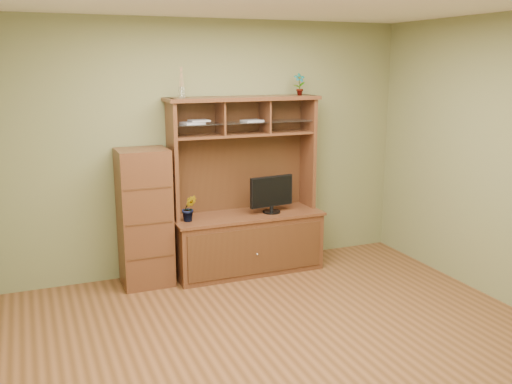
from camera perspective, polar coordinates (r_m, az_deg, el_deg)
room at (r=4.38m, az=3.62°, el=0.99°), size 4.54×4.04×2.74m
media_hutch at (r=6.23m, az=-0.99°, el=-3.26°), size 1.66×0.61×1.90m
monitor at (r=6.17m, az=1.58°, el=-0.16°), size 0.51×0.20×0.40m
orchid_plant at (r=5.89m, az=-6.70°, el=-1.62°), size 0.18×0.15×0.28m
top_plant at (r=6.33m, az=4.37°, el=10.70°), size 0.14×0.11×0.24m
reed_diffuser at (r=5.86m, az=-7.45°, el=10.49°), size 0.06×0.06×0.31m
magazines at (r=5.99m, az=-4.19°, el=7.04°), size 0.90×0.21×0.04m
side_cabinet at (r=5.91m, az=-11.08°, el=-2.54°), size 0.50×0.46×1.41m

